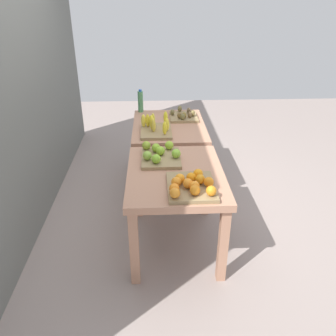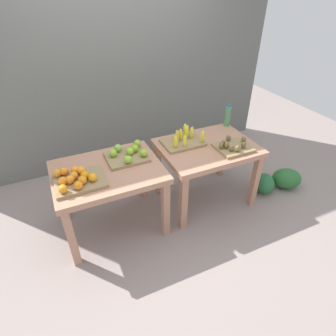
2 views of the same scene
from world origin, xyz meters
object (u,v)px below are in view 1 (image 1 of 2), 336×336
object	(u,v)px
banana_crate	(156,128)
kiwi_bin	(184,116)
display_table_right	(169,134)
watermelon_pile	(183,141)
orange_bin	(191,185)
water_bottle	(141,101)
display_table_left	(175,183)
apple_bin	(160,155)

from	to	relation	value
banana_crate	kiwi_bin	distance (m)	0.53
display_table_right	watermelon_pile	xyz separation A→B (m)	(0.95, -0.24, -0.50)
display_table_right	orange_bin	world-z (taller)	orange_bin
orange_bin	water_bottle	bearing A→B (deg)	12.65
display_table_left	banana_crate	size ratio (longest dim) A/B	2.36
kiwi_bin	water_bottle	size ratio (longest dim) A/B	1.33
display_table_left	apple_bin	distance (m)	0.32
watermelon_pile	water_bottle	bearing A→B (deg)	130.36
display_table_right	watermelon_pile	size ratio (longest dim) A/B	1.46
apple_bin	banana_crate	distance (m)	0.65
orange_bin	water_bottle	world-z (taller)	water_bottle
apple_bin	banana_crate	size ratio (longest dim) A/B	0.95
kiwi_bin	display_table_right	bearing A→B (deg)	138.26
display_table_right	banana_crate	distance (m)	0.31
orange_bin	watermelon_pile	bearing A→B (deg)	-3.55
water_bottle	display_table_left	bearing A→B (deg)	-168.43
banana_crate	watermelon_pile	size ratio (longest dim) A/B	0.62
display_table_right	water_bottle	distance (m)	0.62
display_table_left	banana_crate	distance (m)	0.93
display_table_right	water_bottle	world-z (taller)	water_bottle
watermelon_pile	apple_bin	bearing A→B (deg)	168.63
orange_bin	kiwi_bin	world-z (taller)	orange_bin
display_table_right	watermelon_pile	world-z (taller)	display_table_right
display_table_right	kiwi_bin	bearing A→B (deg)	-41.74
display_table_right	banana_crate	bearing A→B (deg)	145.77
orange_bin	apple_bin	bearing A→B (deg)	21.96
display_table_left	water_bottle	size ratio (longest dim) A/B	3.76
apple_bin	banana_crate	world-z (taller)	banana_crate
banana_crate	kiwi_bin	xyz separation A→B (m)	(0.42, -0.33, -0.02)
apple_bin	watermelon_pile	distance (m)	1.97
display_table_left	display_table_right	size ratio (longest dim) A/B	1.00
kiwi_bin	watermelon_pile	size ratio (longest dim) A/B	0.52
kiwi_bin	water_bottle	bearing A→B (deg)	62.33
display_table_right	banana_crate	size ratio (longest dim) A/B	2.36
banana_crate	watermelon_pile	bearing A→B (deg)	-18.60
orange_bin	apple_bin	world-z (taller)	apple_bin
apple_bin	banana_crate	bearing A→B (deg)	2.37
display_table_right	kiwi_bin	distance (m)	0.30
banana_crate	apple_bin	bearing A→B (deg)	-177.63
display_table_left	display_table_right	xyz separation A→B (m)	(1.12, 0.00, 0.00)
kiwi_bin	apple_bin	bearing A→B (deg)	164.28
display_table_left	display_table_right	world-z (taller)	same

